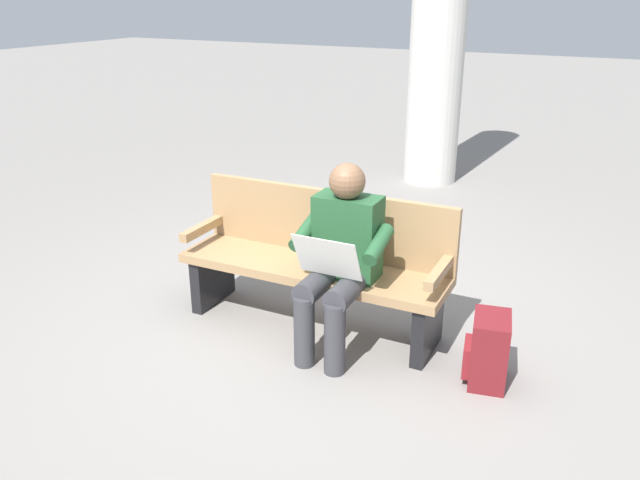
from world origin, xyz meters
The scene contains 4 objects.
ground_plane centered at (0.00, 0.00, 0.00)m, with size 40.00×40.00×0.00m, color gray.
bench_near centered at (0.00, -0.07, 0.46)m, with size 1.81×0.52×0.90m.
person_seated centered at (-0.28, 0.16, 0.63)m, with size 0.58×0.58×1.18m.
backpack centered at (-1.21, 0.12, 0.20)m, with size 0.29×0.33×0.42m.
Camera 1 is at (-1.80, 3.37, 2.14)m, focal length 35.81 mm.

